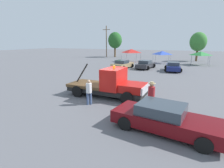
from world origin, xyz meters
TOP-DOWN VIEW (x-y plane):
  - ground_plane at (0.00, 0.00)m, footprint 160.00×160.00m
  - tow_truck at (0.39, -0.01)m, footprint 6.27×2.45m
  - foreground_car at (4.92, -3.81)m, footprint 5.27×2.63m
  - person_near_truck at (3.84, -1.70)m, footprint 0.42×0.42m
  - person_at_hood at (-0.27, -2.11)m, footprint 0.38×0.38m
  - parked_car_tan at (-4.01, 14.40)m, footprint 2.86×4.63m
  - parked_car_charcoal at (-0.59, 15.69)m, footprint 2.69×4.63m
  - parked_car_navy at (3.66, 14.88)m, footprint 2.74×4.39m
  - canopy_tent_red at (-5.66, 24.12)m, footprint 3.33×3.33m
  - canopy_tent_blue at (0.70, 24.08)m, footprint 3.02×3.02m
  - canopy_tent_green at (7.54, 24.14)m, footprint 2.98×2.98m
  - tree_left at (7.14, 31.03)m, footprint 3.47×3.47m
  - tree_center at (-13.47, 33.75)m, footprint 3.78×3.78m
  - utility_pole at (-15.77, 33.06)m, footprint 2.20×0.24m

SIDE VIEW (x-z plane):
  - ground_plane at x=0.00m, z-range 0.00..0.00m
  - parked_car_navy at x=3.66m, z-range -0.02..1.32m
  - parked_car_charcoal at x=-0.59m, z-range -0.02..1.32m
  - parked_car_tan at x=-4.01m, z-range -0.02..1.32m
  - foreground_car at x=4.92m, z-range -0.02..1.32m
  - tow_truck at x=0.39m, z-range -0.29..2.22m
  - person_at_hood at x=-0.27m, z-range 0.13..1.86m
  - person_near_truck at x=3.84m, z-range 0.17..2.06m
  - canopy_tent_blue at x=0.70m, z-range 0.86..3.26m
  - canopy_tent_green at x=7.54m, z-range 0.88..3.34m
  - canopy_tent_red at x=-5.66m, z-range 0.96..3.63m
  - tree_left at x=7.14m, z-range 1.06..7.26m
  - utility_pole at x=-15.77m, z-range 0.26..8.67m
  - tree_center at x=-13.47m, z-range 1.15..7.91m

